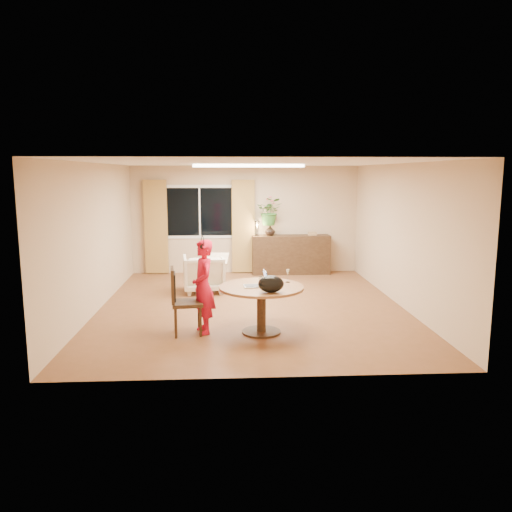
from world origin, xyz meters
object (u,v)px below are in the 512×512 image
(child, at_px, (203,287))
(sideboard, at_px, (291,254))
(dining_table, at_px, (261,296))
(dining_chair, at_px, (187,301))
(armchair, at_px, (204,273))

(child, bearing_deg, sideboard, 141.18)
(dining_table, distance_m, sideboard, 4.67)
(dining_table, xyz_separation_m, child, (-0.88, 0.08, 0.14))
(dining_table, distance_m, dining_chair, 1.12)
(dining_chair, xyz_separation_m, sideboard, (2.15, 4.54, -0.04))
(armchair, bearing_deg, child, 86.47)
(armchair, distance_m, sideboard, 2.70)
(dining_chair, relative_size, sideboard, 0.55)
(sideboard, bearing_deg, armchair, -138.81)
(child, bearing_deg, dining_table, 69.16)
(child, relative_size, armchair, 1.71)
(dining_chair, height_order, sideboard, dining_chair)
(dining_table, height_order, armchair, armchair)
(dining_table, distance_m, child, 0.89)
(dining_chair, xyz_separation_m, child, (0.24, 0.06, 0.21))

